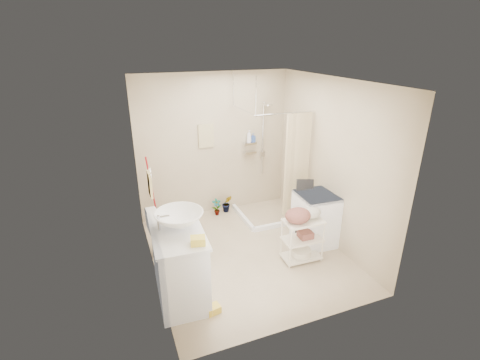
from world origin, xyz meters
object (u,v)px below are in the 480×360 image
object	(u,v)px
laundry_rack	(302,236)
vanity	(179,263)
toilet	(173,230)
washing_machine	(316,219)

from	to	relation	value
laundry_rack	vanity	bearing A→B (deg)	-174.45
vanity	laundry_rack	distance (m)	1.86
toilet	laundry_rack	xyz separation A→B (m)	(1.74, -0.92, 0.02)
toilet	washing_machine	distance (m)	2.26
washing_machine	laundry_rack	xyz separation A→B (m)	(-0.44, -0.34, -0.03)
vanity	washing_machine	bearing A→B (deg)	14.18
toilet	washing_machine	size ratio (longest dim) A/B	0.87
washing_machine	toilet	bearing A→B (deg)	167.81
vanity	toilet	size ratio (longest dim) A/B	1.46
vanity	toilet	distance (m)	1.06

